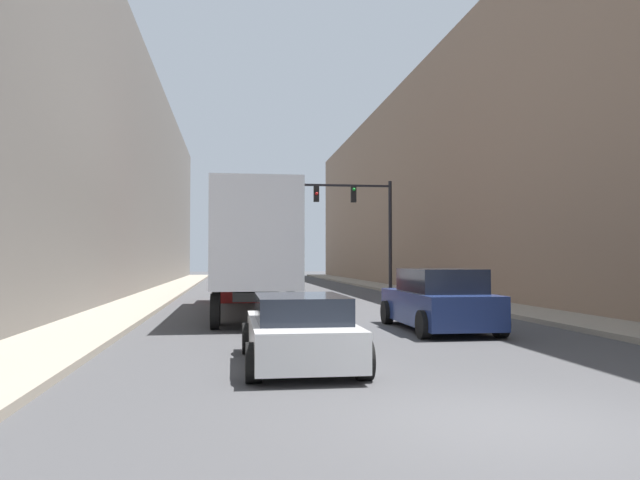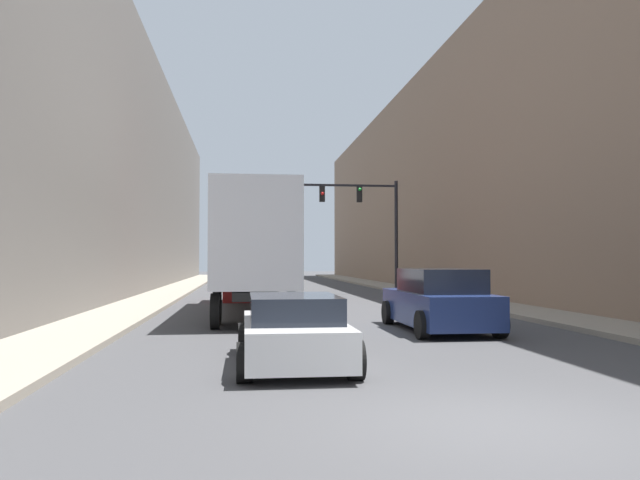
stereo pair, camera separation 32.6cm
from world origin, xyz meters
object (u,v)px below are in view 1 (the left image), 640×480
object	(u,v)px
suv_car	(438,301)
traffic_signal_gantry	(364,215)
sedan_car	(299,331)
semi_truck	(250,248)

from	to	relation	value
suv_car	traffic_signal_gantry	size ratio (longest dim) A/B	0.76
sedan_car	traffic_signal_gantry	xyz separation A→B (m)	(6.28, 23.60, 3.88)
semi_truck	suv_car	size ratio (longest dim) A/B	2.85
semi_truck	traffic_signal_gantry	xyz separation A→B (m)	(6.86, 11.65, 2.12)
semi_truck	sedan_car	distance (m)	12.10
suv_car	traffic_signal_gantry	world-z (taller)	traffic_signal_gantry
semi_truck	suv_car	bearing A→B (deg)	-53.71
suv_car	traffic_signal_gantry	xyz separation A→B (m)	(1.88, 18.44, 3.71)
sedan_car	suv_car	world-z (taller)	suv_car
semi_truck	traffic_signal_gantry	size ratio (longest dim) A/B	2.15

